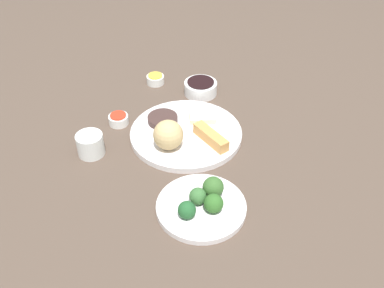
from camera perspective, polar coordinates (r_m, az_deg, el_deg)
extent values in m
cube|color=brown|center=(1.17, 0.45, 0.07)|extent=(2.20, 2.20, 0.02)
cylinder|color=white|center=(1.18, -0.77, 1.35)|extent=(0.30, 0.30, 0.02)
sphere|color=tan|center=(1.10, -3.09, 1.19)|extent=(0.08, 0.08, 0.08)
cube|color=tan|center=(1.13, 2.44, 0.91)|extent=(0.11, 0.08, 0.03)
cube|color=beige|center=(1.22, 1.29, 3.78)|extent=(0.07, 0.07, 0.02)
cylinder|color=#402C28|center=(1.20, -3.81, 3.23)|extent=(0.08, 0.08, 0.02)
cylinder|color=white|center=(0.98, 1.19, -8.15)|extent=(0.20, 0.20, 0.01)
sphere|color=#396934|center=(0.97, 0.76, -6.76)|extent=(0.04, 0.04, 0.04)
sphere|color=#316426|center=(0.95, 2.81, -7.67)|extent=(0.04, 0.04, 0.04)
sphere|color=#38622B|center=(0.98, 2.75, -5.58)|extent=(0.05, 0.05, 0.05)
sphere|color=#23582B|center=(0.94, -0.66, -8.51)|extent=(0.04, 0.04, 0.04)
cylinder|color=white|center=(1.34, 1.11, 7.24)|extent=(0.10, 0.10, 0.04)
cylinder|color=black|center=(1.33, 1.13, 8.00)|extent=(0.08, 0.08, 0.00)
cylinder|color=white|center=(1.40, -4.74, 8.28)|extent=(0.05, 0.05, 0.03)
cylinder|color=yellow|center=(1.39, -4.78, 8.80)|extent=(0.04, 0.04, 0.00)
cylinder|color=white|center=(1.23, -9.46, 3.11)|extent=(0.05, 0.05, 0.03)
cylinder|color=red|center=(1.23, -9.53, 3.66)|extent=(0.04, 0.04, 0.00)
cylinder|color=white|center=(1.14, -12.99, -0.07)|extent=(0.07, 0.07, 0.06)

